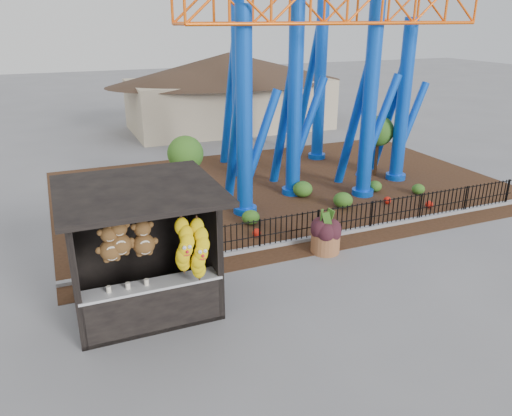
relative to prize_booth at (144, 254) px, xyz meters
name	(u,v)px	position (x,y,z in m)	size (l,w,h in m)	color
ground	(278,304)	(2.99, -0.89, -1.54)	(120.00, 120.00, 0.00)	slate
mulch_bed	(284,188)	(6.99, 7.11, -1.53)	(18.00, 12.00, 0.02)	#331E11
curb	(350,231)	(6.99, 2.11, -1.48)	(18.00, 0.18, 0.12)	gray
prize_booth	(144,254)	(0.00, 0.00, 0.00)	(3.50, 3.40, 3.12)	black
picket_fence	(374,215)	(7.89, 2.11, -1.04)	(12.20, 0.06, 1.00)	black
roller_coaster	(311,21)	(8.11, 7.33, 4.90)	(11.00, 6.37, 10.82)	blue
terracotta_planter	(325,242)	(5.54, 1.22, -1.23)	(0.86, 0.86, 0.61)	#975C37
planter_foliage	(326,223)	(5.54, 1.22, -0.61)	(0.70, 0.70, 0.64)	black
potted_plant	(321,236)	(5.54, 1.49, -1.14)	(0.72, 0.62, 0.80)	#205619
landscaping	(329,197)	(7.72, 4.74, -1.26)	(7.91, 3.43, 0.61)	#305D1B
pavilion	(229,78)	(8.99, 19.11, 1.53)	(15.00, 15.00, 4.80)	#BFAD8C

